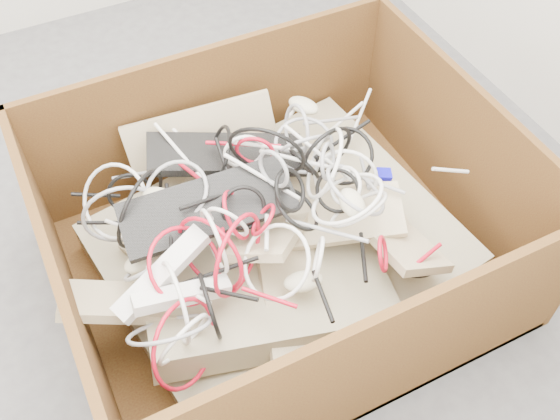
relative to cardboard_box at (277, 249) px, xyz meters
name	(u,v)px	position (x,y,z in m)	size (l,w,h in m)	color
ground	(183,237)	(-0.23, 0.28, -0.14)	(3.00, 3.00, 0.00)	#4B4A4D
cardboard_box	(277,249)	(0.00, 0.00, 0.00)	(1.32, 1.10, 0.57)	#3F200F
keyboard_pile	(260,212)	(-0.03, 0.06, 0.14)	(1.21, 0.93, 0.35)	tan
mice_scatter	(280,216)	(-0.01, -0.03, 0.21)	(0.82, 0.79, 0.22)	beige
power_strip_left	(162,274)	(-0.39, -0.09, 0.24)	(0.31, 0.06, 0.04)	silver
power_strip_right	(182,295)	(-0.36, -0.16, 0.22)	(0.26, 0.05, 0.04)	silver
vga_plug	(384,174)	(0.36, -0.02, 0.20)	(0.04, 0.04, 0.02)	#0E0CBD
cable_tangle	(242,216)	(-0.12, -0.02, 0.25)	(1.20, 0.90, 0.48)	gray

